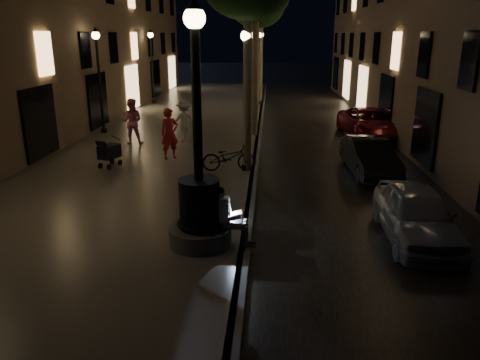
# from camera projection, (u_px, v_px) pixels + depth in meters

# --- Properties ---
(ground) EXTENTS (120.00, 120.00, 0.00)m
(ground) POSITION_uv_depth(u_px,v_px,m) (259.00, 134.00, 22.91)
(ground) COLOR black
(ground) RESTS_ON ground
(cobble_lane) EXTENTS (6.00, 45.00, 0.02)m
(cobble_lane) POSITION_uv_depth(u_px,v_px,m) (321.00, 135.00, 22.72)
(cobble_lane) COLOR black
(cobble_lane) RESTS_ON ground
(promenade) EXTENTS (8.00, 45.00, 0.20)m
(promenade) POSITION_uv_depth(u_px,v_px,m) (179.00, 131.00, 23.12)
(promenade) COLOR slate
(promenade) RESTS_ON ground
(curb_strip) EXTENTS (0.25, 45.00, 0.20)m
(curb_strip) POSITION_uv_depth(u_px,v_px,m) (259.00, 132.00, 22.88)
(curb_strip) COLOR #59595B
(curb_strip) RESTS_ON ground
(fountain_lamppost) EXTENTS (1.40, 1.40, 5.21)m
(fountain_lamppost) POSITION_uv_depth(u_px,v_px,m) (199.00, 201.00, 10.22)
(fountain_lamppost) COLOR #59595B
(fountain_lamppost) RESTS_ON promenade
(seated_man_laptop) EXTENTS (0.98, 0.33, 1.35)m
(seated_man_laptop) POSITION_uv_depth(u_px,v_px,m) (227.00, 214.00, 10.28)
(seated_man_laptop) COLOR tan
(seated_man_laptop) RESTS_ON promenade
(tree_third) EXTENTS (3.00, 3.00, 7.20)m
(tree_third) POSITION_uv_depth(u_px,v_px,m) (257.00, 7.00, 25.86)
(tree_third) COLOR #6B604C
(tree_third) RESTS_ON promenade
(tree_far) EXTENTS (3.00, 3.00, 7.50)m
(tree_far) POSITION_uv_depth(u_px,v_px,m) (261.00, 7.00, 31.48)
(tree_far) COLOR #6B604C
(tree_far) RESTS_ON promenade
(lamp_curb_a) EXTENTS (0.36, 0.36, 4.81)m
(lamp_curb_a) POSITION_uv_depth(u_px,v_px,m) (246.00, 81.00, 15.29)
(lamp_curb_a) COLOR black
(lamp_curb_a) RESTS_ON promenade
(lamp_curb_b) EXTENTS (0.36, 0.36, 4.81)m
(lamp_curb_b) POSITION_uv_depth(u_px,v_px,m) (254.00, 65.00, 22.91)
(lamp_curb_b) COLOR black
(lamp_curb_b) RESTS_ON promenade
(lamp_curb_c) EXTENTS (0.36, 0.36, 4.81)m
(lamp_curb_c) POSITION_uv_depth(u_px,v_px,m) (259.00, 58.00, 30.53)
(lamp_curb_c) COLOR black
(lamp_curb_c) RESTS_ON promenade
(lamp_curb_d) EXTENTS (0.36, 0.36, 4.81)m
(lamp_curb_d) POSITION_uv_depth(u_px,v_px,m) (261.00, 53.00, 38.15)
(lamp_curb_d) COLOR black
(lamp_curb_d) RESTS_ON promenade
(lamp_left_b) EXTENTS (0.36, 0.36, 4.81)m
(lamp_left_b) POSITION_uv_depth(u_px,v_px,m) (98.00, 68.00, 21.44)
(lamp_left_b) COLOR black
(lamp_left_b) RESTS_ON promenade
(lamp_left_c) EXTENTS (0.36, 0.36, 4.81)m
(lamp_left_c) POSITION_uv_depth(u_px,v_px,m) (152.00, 57.00, 30.97)
(lamp_left_c) COLOR black
(lamp_left_c) RESTS_ON promenade
(stroller) EXTENTS (0.70, 1.10, 1.12)m
(stroller) POSITION_uv_depth(u_px,v_px,m) (109.00, 152.00, 16.40)
(stroller) COLOR black
(stroller) RESTS_ON promenade
(car_front) EXTENTS (1.58, 3.79, 1.28)m
(car_front) POSITION_uv_depth(u_px,v_px,m) (416.00, 214.00, 11.03)
(car_front) COLOR #ABAFB3
(car_front) RESTS_ON ground
(car_second) EXTENTS (1.60, 3.90, 1.26)m
(car_second) POSITION_uv_depth(u_px,v_px,m) (369.00, 156.00, 16.29)
(car_second) COLOR black
(car_second) RESTS_ON ground
(car_third) EXTENTS (2.60, 5.01, 1.35)m
(car_third) POSITION_uv_depth(u_px,v_px,m) (369.00, 123.00, 22.10)
(car_third) COLOR maroon
(car_third) RESTS_ON ground
(pedestrian_red) EXTENTS (0.83, 0.77, 1.90)m
(pedestrian_red) POSITION_uv_depth(u_px,v_px,m) (170.00, 134.00, 17.41)
(pedestrian_red) COLOR red
(pedestrian_red) RESTS_ON promenade
(pedestrian_pink) EXTENTS (1.02, 0.83, 1.93)m
(pedestrian_pink) POSITION_uv_depth(u_px,v_px,m) (132.00, 121.00, 19.81)
(pedestrian_pink) COLOR #D6718C
(pedestrian_pink) RESTS_ON promenade
(pedestrian_white) EXTENTS (1.35, 1.08, 1.82)m
(pedestrian_white) POSITION_uv_depth(u_px,v_px,m) (184.00, 121.00, 20.22)
(pedestrian_white) COLOR silver
(pedestrian_white) RESTS_ON promenade
(bicycle) EXTENTS (1.89, 0.86, 0.96)m
(bicycle) POSITION_uv_depth(u_px,v_px,m) (229.00, 157.00, 15.97)
(bicycle) COLOR black
(bicycle) RESTS_ON promenade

